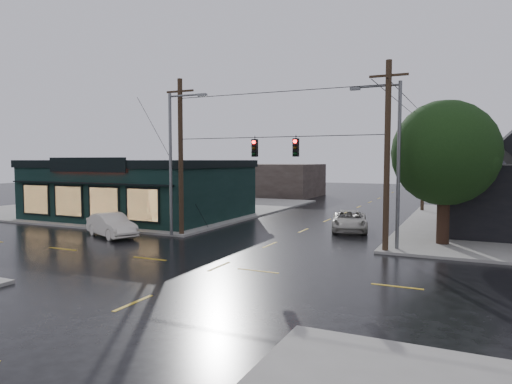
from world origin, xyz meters
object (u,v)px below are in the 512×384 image
at_px(corner_tree, 445,153).
at_px(sedan_cream, 112,225).
at_px(utility_pole_ne, 385,253).
at_px(utility_pole_nw, 182,236).
at_px(suv_silver, 350,221).

height_order(corner_tree, sedan_cream, corner_tree).
xyz_separation_m(corner_tree, utility_pole_ne, (-2.67, -3.36, -5.33)).
bearing_deg(corner_tree, utility_pole_ne, -128.52).
xyz_separation_m(utility_pole_nw, utility_pole_ne, (13.00, 0.00, 0.00)).
distance_m(corner_tree, sedan_cream, 20.82).
bearing_deg(suv_silver, utility_pole_ne, -76.03).
distance_m(corner_tree, suv_silver, 8.45).
relative_size(corner_tree, suv_silver, 1.60).
bearing_deg(utility_pole_ne, suv_silver, 117.61).
height_order(utility_pole_nw, utility_pole_ne, same).
height_order(corner_tree, utility_pole_nw, corner_tree).
distance_m(utility_pole_ne, sedan_cream, 17.02).
bearing_deg(utility_pole_ne, sedan_cream, -172.42).
height_order(corner_tree, suv_silver, corner_tree).
bearing_deg(sedan_cream, utility_pole_ne, -58.16).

